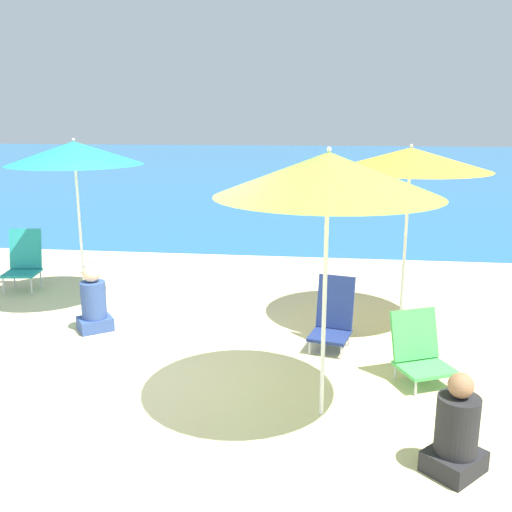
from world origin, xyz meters
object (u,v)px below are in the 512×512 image
(beach_chair_navy, at_px, (333,317))
(person_seated_near, at_px, (94,303))
(beach_chair_green, at_px, (419,350))
(person_seated_far, at_px, (456,433))
(beach_umbrella_yellow, at_px, (410,159))
(beach_umbrella_teal, at_px, (74,153))
(beach_umbrella_lime, at_px, (328,175))
(beach_chair_teal, at_px, (24,260))
(seagull, at_px, (89,265))

(beach_chair_navy, xyz_separation_m, person_seated_near, (-2.88, 0.14, -0.01))
(beach_chair_green, bearing_deg, beach_chair_navy, 114.07)
(person_seated_far, bearing_deg, beach_umbrella_yellow, 134.34)
(beach_umbrella_teal, bearing_deg, person_seated_far, -38.08)
(beach_umbrella_lime, distance_m, beach_chair_teal, 5.78)
(beach_chair_navy, distance_m, beach_chair_green, 1.13)
(beach_chair_teal, height_order, person_seated_near, beach_chair_teal)
(person_seated_far, relative_size, seagull, 2.91)
(beach_chair_teal, bearing_deg, beach_chair_green, -32.20)
(beach_umbrella_yellow, bearing_deg, beach_chair_teal, 171.01)
(beach_umbrella_lime, distance_m, beach_chair_navy, 2.34)
(beach_umbrella_teal, xyz_separation_m, beach_umbrella_yellow, (4.28, -0.30, -0.02))
(beach_chair_teal, distance_m, beach_chair_navy, 4.90)
(seagull, bearing_deg, beach_umbrella_lime, -46.78)
(beach_umbrella_yellow, xyz_separation_m, person_seated_near, (-3.73, -0.67, -1.71))
(beach_chair_navy, bearing_deg, person_seated_near, -168.98)
(seagull, bearing_deg, beach_chair_navy, -32.94)
(beach_umbrella_yellow, height_order, person_seated_far, beach_umbrella_yellow)
(person_seated_far, bearing_deg, beach_chair_teal, -171.80)
(person_seated_near, height_order, seagull, person_seated_near)
(person_seated_near, bearing_deg, beach_chair_green, 39.98)
(beach_umbrella_lime, distance_m, person_seated_far, 2.16)
(beach_umbrella_lime, xyz_separation_m, person_seated_near, (-2.78, 1.69, -1.76))
(beach_chair_green, bearing_deg, seagull, 121.24)
(beach_umbrella_teal, xyz_separation_m, beach_chair_green, (4.26, -1.86, -1.76))
(person_seated_far, bearing_deg, seagull, 178.96)
(beach_umbrella_teal, bearing_deg, beach_chair_teal, 154.45)
(beach_umbrella_lime, distance_m, beach_chair_green, 2.17)
(beach_umbrella_teal, bearing_deg, beach_umbrella_lime, -38.64)
(beach_chair_teal, relative_size, seagull, 3.33)
(person_seated_near, bearing_deg, beach_umbrella_lime, 22.11)
(beach_chair_teal, distance_m, person_seated_far, 6.76)
(beach_umbrella_lime, height_order, beach_chair_navy, beach_umbrella_lime)
(beach_umbrella_lime, height_order, person_seated_far, beach_umbrella_lime)
(beach_umbrella_lime, height_order, seagull, beach_umbrella_lime)
(beach_chair_navy, xyz_separation_m, seagull, (-3.99, 2.58, -0.21))
(person_seated_far, bearing_deg, beach_chair_green, 135.32)
(beach_umbrella_yellow, distance_m, seagull, 5.50)
(beach_umbrella_yellow, bearing_deg, seagull, 159.84)
(beach_umbrella_yellow, xyz_separation_m, beach_umbrella_lime, (-0.96, -2.36, 0.04))
(beach_chair_teal, bearing_deg, beach_umbrella_teal, -33.78)
(beach_umbrella_teal, distance_m, seagull, 2.50)
(beach_umbrella_yellow, bearing_deg, beach_umbrella_lime, -112.06)
(beach_umbrella_lime, bearing_deg, person_seated_far, -36.09)
(beach_umbrella_yellow, relative_size, person_seated_near, 2.71)
(beach_umbrella_yellow, relative_size, person_seated_far, 2.85)
(beach_umbrella_lime, height_order, beach_chair_green, beach_umbrella_lime)
(beach_umbrella_yellow, xyz_separation_m, beach_chair_teal, (-5.46, 0.86, -1.61))
(beach_chair_teal, xyz_separation_m, seagull, (0.62, 0.91, -0.31))
(beach_umbrella_yellow, distance_m, person_seated_near, 4.16)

